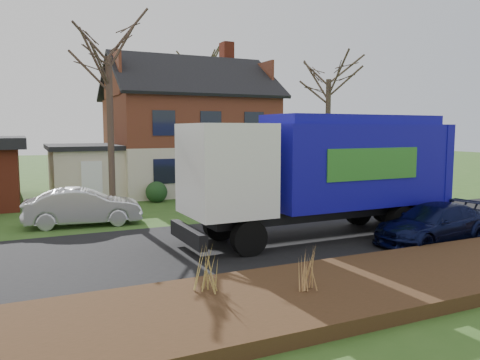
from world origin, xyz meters
name	(u,v)px	position (x,y,z in m)	size (l,w,h in m)	color
ground	(268,240)	(0.00, 0.00, 0.00)	(120.00, 120.00, 0.00)	#2F541C
road	(268,240)	(0.00, 0.00, 0.01)	(80.00, 7.00, 0.02)	black
mulch_verge	(378,283)	(0.00, -5.30, 0.15)	(80.00, 3.50, 0.30)	#312110
main_house	(181,124)	(1.49, 13.91, 4.03)	(12.95, 8.95, 9.26)	beige
garbage_truck	(327,167)	(2.08, -0.35, 2.39)	(9.72, 2.74, 4.15)	black
silver_sedan	(83,207)	(-5.26, 5.17, 0.71)	(1.51, 4.32, 1.42)	#B3B6BC
navy_wagon	(433,224)	(4.67, -2.58, 0.63)	(1.78, 4.37, 1.27)	black
tree_front_west	(108,33)	(-3.71, 7.79, 7.80)	(3.18, 3.18, 9.47)	#423128
tree_front_east	(329,60)	(8.82, 9.10, 7.58)	(3.36, 3.36, 9.33)	#413427
tree_back	(202,57)	(5.97, 22.10, 9.38)	(3.56, 3.56, 11.26)	#443B29
grass_clump_west	(206,269)	(-3.94, -4.56, 0.79)	(0.37, 0.31, 0.98)	#AB944B
grass_clump_mid	(308,268)	(-1.98, -5.39, 0.77)	(0.34, 0.28, 0.94)	tan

